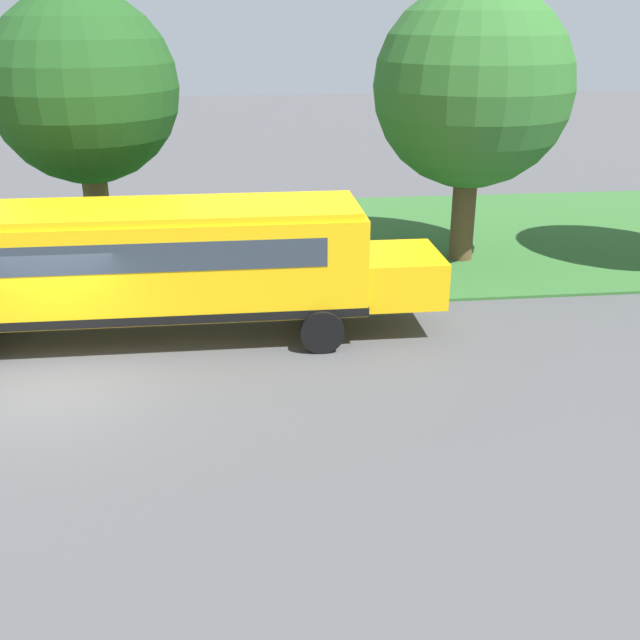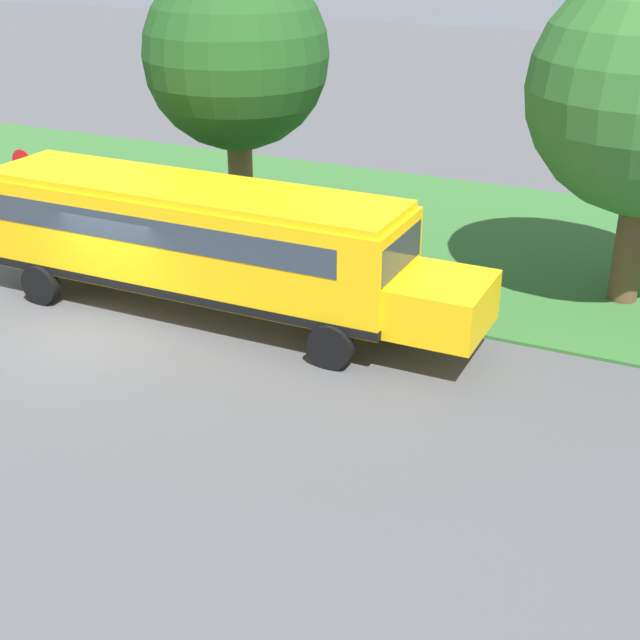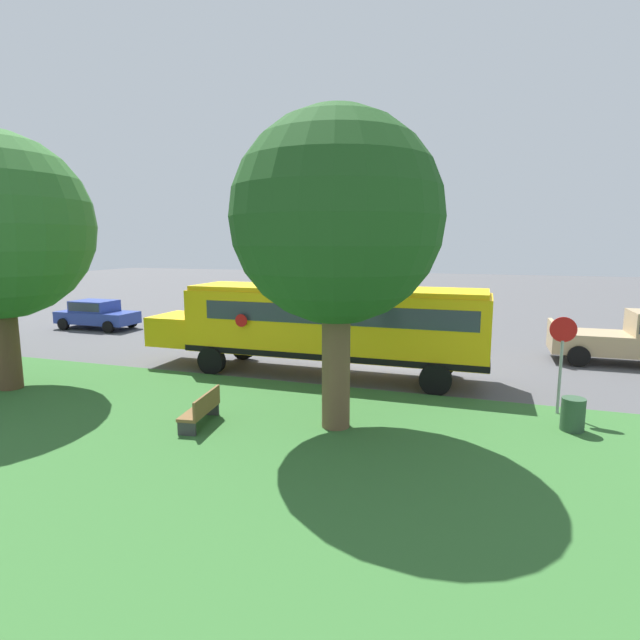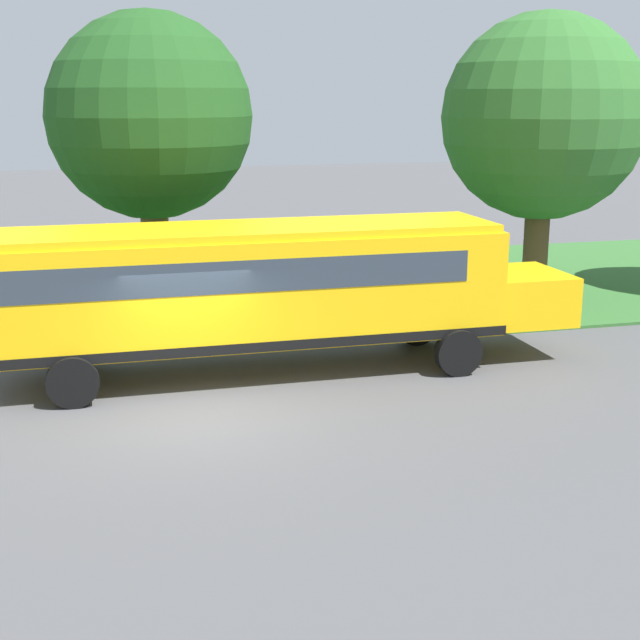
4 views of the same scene
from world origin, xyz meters
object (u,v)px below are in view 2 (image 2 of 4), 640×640
Objects in this scene: stop_sign at (25,184)px; trash_bin at (55,214)px; oak_tree_beside_bus at (241,57)px; park_bench at (358,230)px; school_bus at (202,238)px.

stop_sign is 3.04× the size of trash_bin.
stop_sign reaches higher than trash_bin.
stop_sign is at bearing -63.66° from oak_tree_beside_bus.
park_bench is 1.84× the size of trash_bin.
oak_tree_beside_bus reaches higher than stop_sign.
trash_bin is at bearing -75.20° from oak_tree_beside_bus.
stop_sign is 1.66× the size of park_bench.
stop_sign is 1.81m from trash_bin.
oak_tree_beside_bus is (-4.93, -1.67, 3.33)m from school_bus.
school_bus is 7.51× the size of park_bench.
school_bus is 7.63m from stop_sign.
oak_tree_beside_bus is 7.22m from stop_sign.
stop_sign is at bearing -66.41° from park_bench.
school_bus reaches higher than stop_sign.
school_bus is 6.29m from park_bench.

